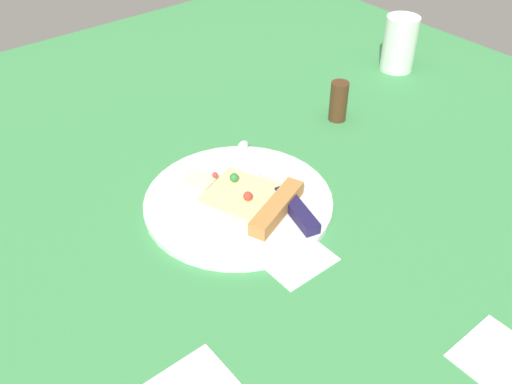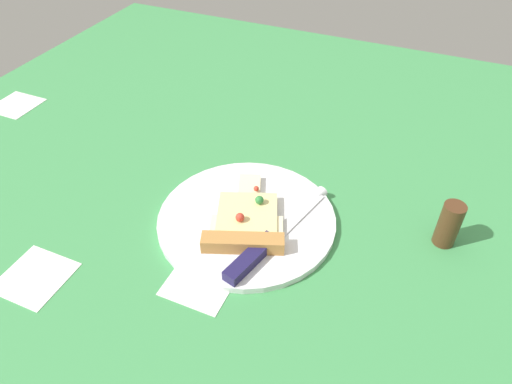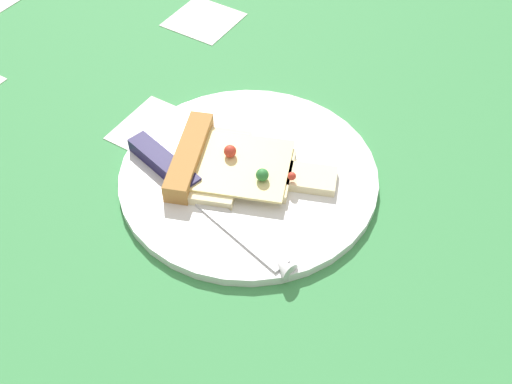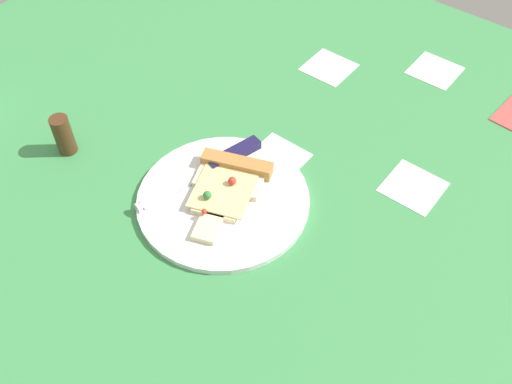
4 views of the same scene
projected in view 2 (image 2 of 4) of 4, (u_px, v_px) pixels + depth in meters
The scene contains 5 objects.
ground_plane at pixel (259, 232), 74.12cm from camera, with size 151.17×151.17×3.00cm.
plate at pixel (248, 218), 73.70cm from camera, with size 27.92×27.92×1.07cm, color silver.
pizza_slice at pixel (247, 224), 70.87cm from camera, with size 14.34×19.04×2.66cm.
knife at pixel (270, 240), 68.59cm from camera, with size 8.07×23.76×2.45cm.
pepper_shaker at pixel (449, 224), 68.18cm from camera, with size 3.21×3.21×7.35cm, color #4C2D19.
Camera 2 is at (-20.08, 47.60, 52.05)cm, focal length 32.79 mm.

